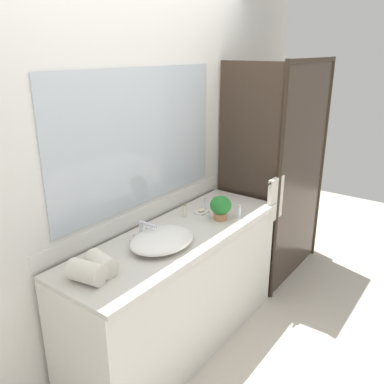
# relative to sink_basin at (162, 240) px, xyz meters

# --- Properties ---
(ground_plane) EXTENTS (8.00, 8.00, 0.00)m
(ground_plane) POSITION_rel_sink_basin_xyz_m (0.21, 0.03, -0.94)
(ground_plane) COLOR beige
(wall_back_with_mirror) EXTENTS (4.40, 0.06, 2.60)m
(wall_back_with_mirror) POSITION_rel_sink_basin_xyz_m (0.21, 0.38, 0.36)
(wall_back_with_mirror) COLOR silver
(wall_back_with_mirror) RESTS_ON ground_plane
(vanity_cabinet) EXTENTS (1.80, 0.58, 0.90)m
(vanity_cabinet) POSITION_rel_sink_basin_xyz_m (0.21, 0.04, -0.49)
(vanity_cabinet) COLOR silver
(vanity_cabinet) RESTS_ON ground_plane
(shower_enclosure) EXTENTS (1.20, 0.59, 2.00)m
(shower_enclosure) POSITION_rel_sink_basin_xyz_m (1.48, -0.16, 0.08)
(shower_enclosure) COLOR #2D2319
(shower_enclosure) RESTS_ON ground_plane
(sink_basin) EXTENTS (0.45, 0.35, 0.08)m
(sink_basin) POSITION_rel_sink_basin_xyz_m (0.00, 0.00, 0.00)
(sink_basin) COLOR white
(sink_basin) RESTS_ON vanity_cabinet
(faucet) EXTENTS (0.17, 0.16, 0.13)m
(faucet) POSITION_rel_sink_basin_xyz_m (-0.00, 0.17, 0.00)
(faucet) COLOR silver
(faucet) RESTS_ON vanity_cabinet
(potted_plant) EXTENTS (0.15, 0.15, 0.18)m
(potted_plant) POSITION_rel_sink_basin_xyz_m (0.57, -0.07, 0.06)
(potted_plant) COLOR #B77A51
(potted_plant) RESTS_ON vanity_cabinet
(soap_dish) EXTENTS (0.10, 0.07, 0.04)m
(soap_dish) POSITION_rel_sink_basin_xyz_m (0.59, 0.11, -0.03)
(soap_dish) COLOR silver
(soap_dish) RESTS_ON vanity_cabinet
(amenity_bottle_lotion) EXTENTS (0.03, 0.03, 0.10)m
(amenity_bottle_lotion) POSITION_rel_sink_basin_xyz_m (0.46, 0.17, 0.01)
(amenity_bottle_lotion) COLOR silver
(amenity_bottle_lotion) RESTS_ON vanity_cabinet
(amenity_bottle_body_wash) EXTENTS (0.03, 0.03, 0.09)m
(amenity_bottle_body_wash) POSITION_rel_sink_basin_xyz_m (0.67, 0.14, 0.00)
(amenity_bottle_body_wash) COLOR silver
(amenity_bottle_body_wash) RESTS_ON vanity_cabinet
(amenity_bottle_shampoo) EXTENTS (0.03, 0.03, 0.09)m
(amenity_bottle_shampoo) POSITION_rel_sink_basin_xyz_m (0.68, -0.16, 0.00)
(amenity_bottle_shampoo) COLOR silver
(amenity_bottle_shampoo) RESTS_ON vanity_cabinet
(rolled_towel_near_edge) EXTENTS (0.15, 0.21, 0.12)m
(rolled_towel_near_edge) POSITION_rel_sink_basin_xyz_m (-0.55, 0.05, 0.02)
(rolled_towel_near_edge) COLOR silver
(rolled_towel_near_edge) RESTS_ON vanity_cabinet
(rolled_towel_middle) EXTENTS (0.15, 0.20, 0.12)m
(rolled_towel_middle) POSITION_rel_sink_basin_xyz_m (-0.44, 0.06, 0.02)
(rolled_towel_middle) COLOR silver
(rolled_towel_middle) RESTS_ON vanity_cabinet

